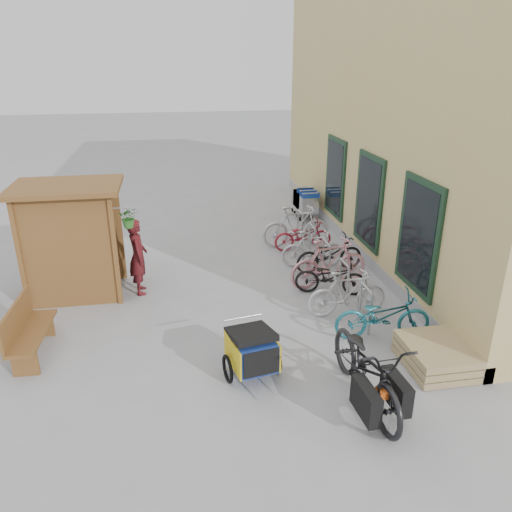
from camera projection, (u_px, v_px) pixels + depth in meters
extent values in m
plane|color=#99989B|center=(243.00, 339.00, 9.07)|extent=(80.00, 80.00, 0.00)
cube|color=tan|center=(464.00, 109.00, 12.92)|extent=(6.00, 13.00, 7.00)
cube|color=#99989B|center=(347.00, 237.00, 13.70)|extent=(0.18, 13.00, 0.30)
cube|color=black|center=(419.00, 236.00, 9.49)|extent=(0.06, 1.50, 2.20)
cube|color=black|center=(417.00, 236.00, 9.48)|extent=(0.02, 1.25, 1.95)
cube|color=black|center=(369.00, 201.00, 11.77)|extent=(0.06, 1.50, 2.20)
cube|color=black|center=(368.00, 201.00, 11.77)|extent=(0.02, 1.25, 1.95)
cube|color=black|center=(335.00, 177.00, 14.05)|extent=(0.06, 1.50, 2.20)
cube|color=black|center=(334.00, 177.00, 14.05)|extent=(0.02, 1.25, 1.95)
cube|color=brown|center=(20.00, 257.00, 9.68)|extent=(0.09, 0.09, 2.30)
cube|color=brown|center=(115.00, 252.00, 9.97)|extent=(0.09, 0.09, 2.30)
cube|color=brown|center=(35.00, 235.00, 10.87)|extent=(0.09, 0.09, 2.30)
cube|color=brown|center=(120.00, 231.00, 11.15)|extent=(0.09, 0.09, 2.30)
cube|color=brown|center=(30.00, 246.00, 10.28)|extent=(0.05, 1.30, 2.30)
cube|color=brown|center=(69.00, 254.00, 9.85)|extent=(1.80, 0.05, 2.30)
cube|color=brown|center=(78.00, 233.00, 10.98)|extent=(1.80, 0.05, 2.30)
cube|color=brown|center=(65.00, 187.00, 9.97)|extent=(2.15, 1.65, 0.10)
cube|color=brown|center=(65.00, 255.00, 10.48)|extent=(1.30, 1.15, 0.04)
cube|color=brown|center=(61.00, 228.00, 10.25)|extent=(1.30, 1.15, 0.04)
cylinder|color=#A5A8AD|center=(120.00, 208.00, 9.66)|extent=(0.36, 0.02, 0.02)
imported|color=#286222|center=(129.00, 217.00, 9.76)|extent=(0.38, 0.33, 0.42)
cylinder|color=#A5A8AD|center=(370.00, 315.00, 9.05)|extent=(0.05, 0.05, 0.84)
cylinder|color=#A5A8AD|center=(360.00, 302.00, 9.51)|extent=(0.05, 0.05, 0.84)
cylinder|color=#A5A8AD|center=(367.00, 288.00, 9.13)|extent=(0.05, 0.50, 0.05)
cylinder|color=#A5A8AD|center=(348.00, 287.00, 10.15)|extent=(0.05, 0.05, 0.84)
cylinder|color=#A5A8AD|center=(340.00, 277.00, 10.61)|extent=(0.05, 0.05, 0.84)
cylinder|color=#A5A8AD|center=(345.00, 263.00, 10.22)|extent=(0.05, 0.50, 0.05)
cylinder|color=#A5A8AD|center=(330.00, 264.00, 11.25)|extent=(0.05, 0.05, 0.84)
cylinder|color=#A5A8AD|center=(323.00, 256.00, 11.70)|extent=(0.05, 0.05, 0.84)
cylinder|color=#A5A8AD|center=(327.00, 243.00, 11.32)|extent=(0.05, 0.50, 0.05)
cylinder|color=#A5A8AD|center=(315.00, 246.00, 12.34)|extent=(0.05, 0.05, 0.84)
cylinder|color=#A5A8AD|center=(309.00, 239.00, 12.80)|extent=(0.05, 0.05, 0.84)
cylinder|color=#A5A8AD|center=(313.00, 226.00, 12.42)|extent=(0.05, 0.50, 0.05)
cylinder|color=#A5A8AD|center=(302.00, 230.00, 13.44)|extent=(0.05, 0.05, 0.84)
cylinder|color=#A5A8AD|center=(298.00, 224.00, 13.90)|extent=(0.05, 0.05, 0.84)
cylinder|color=#A5A8AD|center=(300.00, 212.00, 13.51)|extent=(0.05, 0.50, 0.05)
cube|color=tan|center=(435.00, 363.00, 8.25)|extent=(1.00, 1.20, 0.12)
cube|color=tan|center=(436.00, 356.00, 8.19)|extent=(1.00, 1.20, 0.12)
cube|color=tan|center=(437.00, 348.00, 8.14)|extent=(1.00, 1.20, 0.12)
cube|color=brown|center=(32.00, 333.00, 8.45)|extent=(0.53, 1.56, 0.06)
cube|color=brown|center=(16.00, 319.00, 8.31)|extent=(0.12, 1.54, 0.51)
cube|color=brown|center=(25.00, 364.00, 7.97)|extent=(0.41, 0.08, 0.41)
cube|color=brown|center=(42.00, 326.00, 9.09)|extent=(0.41, 0.08, 0.41)
cube|color=silver|center=(307.00, 203.00, 15.40)|extent=(0.53, 0.81, 0.50)
cube|color=#183C9E|center=(311.00, 195.00, 14.90)|extent=(0.53, 0.04, 0.17)
cylinder|color=silver|center=(312.00, 193.00, 14.85)|extent=(0.56, 0.03, 0.03)
cylinder|color=black|center=(303.00, 222.00, 15.25)|extent=(0.04, 0.11, 0.11)
cube|color=silver|center=(304.00, 200.00, 15.70)|extent=(0.53, 0.81, 0.50)
cube|color=#183C9E|center=(308.00, 193.00, 15.20)|extent=(0.53, 0.04, 0.17)
cylinder|color=silver|center=(308.00, 191.00, 15.15)|extent=(0.56, 0.03, 0.03)
cylinder|color=black|center=(300.00, 219.00, 15.56)|extent=(0.04, 0.11, 0.11)
cube|color=silver|center=(302.00, 197.00, 16.01)|extent=(0.53, 0.81, 0.50)
cube|color=#183C9E|center=(305.00, 190.00, 15.51)|extent=(0.53, 0.04, 0.17)
cylinder|color=silver|center=(306.00, 188.00, 15.46)|extent=(0.56, 0.03, 0.03)
cylinder|color=black|center=(297.00, 216.00, 15.86)|extent=(0.04, 0.11, 0.11)
cube|color=#1C369A|center=(252.00, 351.00, 7.88)|extent=(0.74, 0.90, 0.47)
cube|color=gold|center=(233.00, 355.00, 7.77)|extent=(0.18, 0.79, 0.47)
cube|color=gold|center=(271.00, 347.00, 7.98)|extent=(0.18, 0.79, 0.47)
cube|color=black|center=(262.00, 363.00, 7.50)|extent=(0.56, 0.13, 0.43)
cube|color=black|center=(251.00, 334.00, 7.82)|extent=(0.79, 0.87, 0.23)
torus|color=black|center=(228.00, 369.00, 7.84)|extent=(0.14, 0.47, 0.46)
torus|color=black|center=(276.00, 359.00, 8.10)|extent=(0.14, 0.47, 0.46)
cylinder|color=#B7B7BC|center=(268.00, 388.00, 7.38)|extent=(0.15, 0.68, 0.03)
cylinder|color=#B7B7BC|center=(243.00, 317.00, 8.12)|extent=(0.64, 0.15, 0.03)
imported|color=black|center=(367.00, 367.00, 7.24)|extent=(0.90, 2.29, 1.19)
cube|color=black|center=(366.00, 401.00, 6.75)|extent=(0.21, 0.66, 0.45)
cube|color=black|center=(396.00, 391.00, 6.94)|extent=(0.21, 0.66, 0.45)
cube|color=#F25B16|center=(382.00, 393.00, 6.83)|extent=(0.13, 0.19, 0.12)
imported|color=maroon|center=(138.00, 257.00, 10.58)|extent=(0.46, 0.64, 1.66)
imported|color=#1D6675|center=(383.00, 316.00, 8.94)|extent=(1.79, 0.81, 0.91)
imported|color=silver|center=(347.00, 294.00, 9.73)|extent=(1.60, 0.48, 0.96)
imported|color=black|center=(331.00, 277.00, 10.66)|extent=(1.62, 0.97, 0.80)
imported|color=pink|center=(329.00, 263.00, 10.97)|extent=(1.90, 0.83, 1.11)
imported|color=black|center=(329.00, 254.00, 11.78)|extent=(1.71, 0.76, 0.87)
imported|color=silver|center=(312.00, 249.00, 12.03)|extent=(1.56, 0.58, 0.91)
imported|color=maroon|center=(303.00, 236.00, 13.08)|extent=(1.55, 0.58, 0.81)
imported|color=silver|center=(296.00, 226.00, 13.29)|extent=(1.89, 0.62, 1.12)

